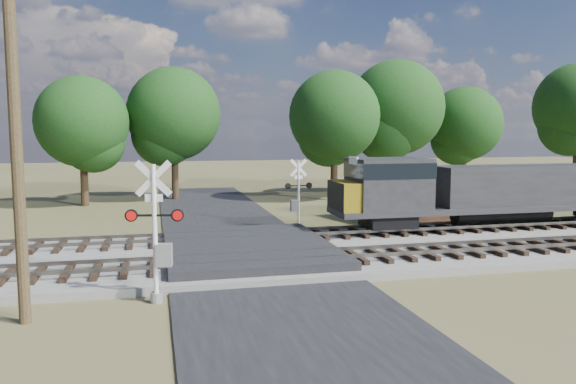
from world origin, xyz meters
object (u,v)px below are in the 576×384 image
object	(u,v)px
utility_pole	(16,135)
equipment_shed	(407,195)
crossing_signal_near	(158,244)
crossing_signal_far	(297,200)

from	to	relation	value
utility_pole	equipment_shed	world-z (taller)	utility_pole
utility_pole	equipment_shed	bearing A→B (deg)	19.56
crossing_signal_near	equipment_shed	bearing A→B (deg)	53.01
crossing_signal_far	utility_pole	size ratio (longest dim) A/B	0.39
utility_pole	crossing_signal_far	bearing A→B (deg)	30.60
crossing_signal_far	utility_pole	bearing A→B (deg)	44.47
crossing_signal_far	crossing_signal_near	bearing A→B (deg)	53.08
crossing_signal_near	crossing_signal_far	distance (m)	14.24
crossing_signal_far	equipment_shed	xyz separation A→B (m)	(7.35, 1.53, -0.07)
crossing_signal_near	equipment_shed	size ratio (longest dim) A/B	0.82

